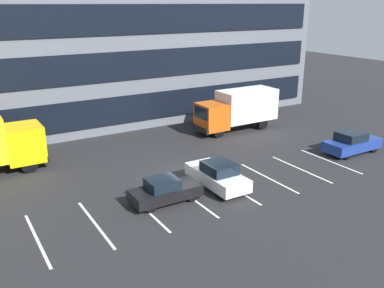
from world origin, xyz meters
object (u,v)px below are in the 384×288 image
box_truck_orange (238,108)px  sedan_black (165,191)px  sedan_navy (352,143)px  sedan_white (217,175)px

box_truck_orange → sedan_black: (-11.81, -9.10, -1.25)m
sedan_navy → sedan_white: bearing=179.6°
box_truck_orange → sedan_navy: 9.77m
sedan_navy → sedan_black: bearing=-179.6°
sedan_black → box_truck_orange: bearing=37.6°
sedan_white → sedan_black: bearing=-177.3°
sedan_white → sedan_navy: sedan_navy is taller
sedan_navy → sedan_black: sedan_navy is taller
sedan_navy → sedan_black: (-15.41, -0.09, -0.09)m
box_truck_orange → sedan_navy: (3.60, -9.01, -1.16)m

